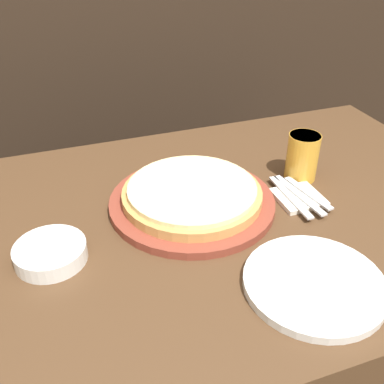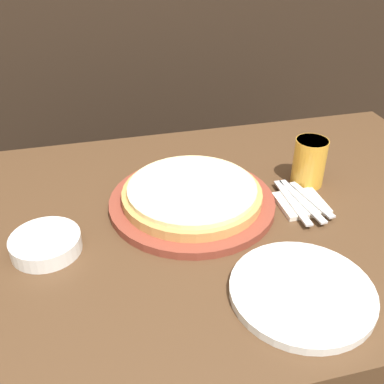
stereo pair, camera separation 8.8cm
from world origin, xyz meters
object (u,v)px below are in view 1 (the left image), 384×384
Objects in this scene: side_bowl at (51,253)px; fork at (290,197)px; pizza_on_board at (192,197)px; dinner_knife at (299,195)px; beer_glass at (303,155)px; dinner_plate at (314,283)px; spoon at (308,193)px.

fork is (0.57, 0.02, -0.00)m from side_bowl.
side_bowl is (-0.34, -0.09, -0.01)m from pizza_on_board.
side_bowl is at bearing -177.70° from fork.
dinner_knife is (0.02, 0.00, 0.00)m from fork.
dinner_plate is at bearing -117.23° from beer_glass.
pizza_on_board is at bearing -174.75° from beer_glass.
dinner_knife is (0.60, 0.02, -0.00)m from side_bowl.
pizza_on_board is 2.42× the size of spoon.
beer_glass is 0.42m from dinner_plate.
dinner_plate is at bearing -115.45° from dinner_knife.
dinner_knife is 1.18× the size of spoon.
spoon is (0.62, 0.02, -0.00)m from side_bowl.
pizza_on_board is 0.24m from fork.
dinner_plate is 0.53m from side_bowl.
beer_glass is at bearing 10.01° from side_bowl.
dinner_knife is at bearing -13.84° from pizza_on_board.
dinner_knife is at bearing -122.16° from beer_glass.
fork and dinner_knife have the same top height.
beer_glass reaches higher than pizza_on_board.
side_bowl is at bearing -165.68° from pizza_on_board.
beer_glass is at bearing 5.25° from pizza_on_board.
fork is at bearing -131.91° from beer_glass.
dinner_plate is 1.84× the size of side_bowl.
spoon is at bearing 0.00° from fork.
dinner_plate is 1.40× the size of dinner_knife.
pizza_on_board reaches higher than side_bowl.
side_bowl is 0.90× the size of spoon.
dinner_plate is 1.65× the size of spoon.
pizza_on_board is 2.06× the size of fork.
spoon is (0.05, 0.00, 0.00)m from fork.
fork is 1.00× the size of dinner_knife.
beer_glass is at bearing 48.09° from fork.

